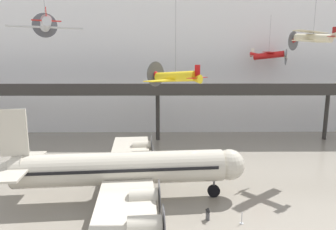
% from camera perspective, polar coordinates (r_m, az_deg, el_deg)
% --- Properties ---
extents(ground_plane, '(260.00, 260.00, 0.00)m').
position_cam_1_polar(ground_plane, '(28.01, -3.32, -19.99)').
color(ground_plane, gray).
extents(hangar_back_wall, '(140.00, 3.00, 26.38)m').
position_cam_1_polar(hangar_back_wall, '(59.65, -1.86, 9.48)').
color(hangar_back_wall, white).
rests_on(hangar_back_wall, ground).
extents(mezzanine_walkway, '(110.00, 3.20, 10.30)m').
position_cam_1_polar(mezzanine_walkway, '(51.77, -2.03, 4.27)').
color(mezzanine_walkway, '#2D2B28').
rests_on(mezzanine_walkway, ground).
extents(airliner_silver_main, '(26.19, 29.85, 9.68)m').
position_cam_1_polar(airliner_silver_main, '(30.80, -9.16, -10.11)').
color(airliner_silver_main, beige).
rests_on(airliner_silver_main, ground).
extents(suspended_plane_cream_biplane, '(5.92, 5.55, 6.72)m').
position_cam_1_polar(suspended_plane_cream_biplane, '(40.83, 25.85, 13.13)').
color(suspended_plane_cream_biplane, beige).
extents(suspended_plane_yellow_lowwing, '(7.56, 7.68, 11.09)m').
position_cam_1_polar(suspended_plane_yellow_lowwing, '(36.88, 1.44, 7.26)').
color(suspended_plane_yellow_lowwing, yellow).
extents(suspended_plane_red_highwing, '(6.78, 7.59, 8.75)m').
position_cam_1_polar(suspended_plane_red_highwing, '(57.93, 18.63, 10.76)').
color(suspended_plane_red_highwing, red).
extents(suspended_plane_silver_racer, '(7.74, 6.72, 5.30)m').
position_cam_1_polar(suspended_plane_silver_racer, '(36.50, -22.28, 15.73)').
color(suspended_plane_silver_racer, silver).
extents(stanchion_barrier, '(0.36, 0.36, 1.08)m').
position_cam_1_polar(stanchion_barrier, '(28.60, 13.87, -18.86)').
color(stanchion_barrier, '#B2B5BA').
rests_on(stanchion_barrier, ground).
extents(info_sign_pedestal, '(0.35, 0.73, 1.24)m').
position_cam_1_polar(info_sign_pedestal, '(28.54, 7.57, -18.40)').
color(info_sign_pedestal, '#4C4C51').
rests_on(info_sign_pedestal, ground).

